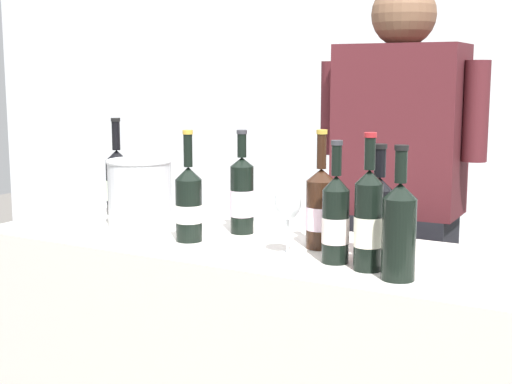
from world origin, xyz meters
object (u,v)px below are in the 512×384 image
wine_bottle_2 (189,203)px  person_server (397,244)px  ice_bucket (140,193)px  wine_bottle_0 (379,215)px  wine_bottle_3 (117,182)px  wine_bottle_4 (399,228)px  wine_bottle_6 (368,220)px  wine_glass (288,205)px  wine_bottle_8 (336,219)px  wine_bottle_7 (242,195)px  wine_bottle_5 (321,208)px

wine_bottle_2 → person_server: person_server is taller
ice_bucket → wine_bottle_0: bearing=-1.9°
wine_bottle_3 → wine_bottle_0: bearing=-9.3°
wine_bottle_3 → wine_bottle_4: (1.13, -0.31, 0.01)m
wine_bottle_3 → wine_bottle_6: bearing=-14.6°
wine_bottle_6 → wine_bottle_0: bearing=96.5°
wine_glass → person_server: 0.69m
wine_bottle_6 → person_server: bearing=103.1°
wine_bottle_8 → wine_bottle_3: bearing=165.5°
wine_bottle_2 → wine_bottle_3: size_ratio=0.97×
wine_bottle_3 → wine_bottle_6: size_ratio=0.98×
wine_bottle_2 → wine_glass: (0.33, -0.01, 0.03)m
wine_bottle_0 → wine_bottle_2: 0.57m
wine_bottle_0 → wine_bottle_7: wine_bottle_7 is taller
wine_bottle_2 → wine_bottle_7: wine_bottle_2 is taller
wine_bottle_5 → person_server: person_server is taller
wine_bottle_4 → person_server: person_server is taller
wine_bottle_3 → wine_glass: bearing=-16.3°
wine_bottle_4 → wine_bottle_8: size_ratio=1.01×
wine_bottle_2 → wine_bottle_5: 0.39m
wine_glass → wine_bottle_2: bearing=178.6°
wine_bottle_2 → wine_bottle_8: 0.47m
person_server → ice_bucket: bearing=-140.4°
wine_bottle_0 → wine_bottle_4: bearing=-54.0°
wine_bottle_4 → wine_bottle_7: size_ratio=1.01×
ice_bucket → wine_bottle_8: bearing=-7.9°
wine_bottle_6 → wine_glass: 0.25m
wine_bottle_2 → wine_bottle_4: size_ratio=1.01×
wine_bottle_2 → ice_bucket: 0.26m
wine_bottle_5 → wine_bottle_6: 0.26m
wine_bottle_6 → person_server: person_server is taller
wine_bottle_2 → wine_bottle_7: bearing=65.4°
wine_bottle_5 → wine_glass: (-0.04, -0.12, 0.02)m
wine_bottle_2 → ice_bucket: (-0.25, 0.08, -0.00)m
wine_bottle_3 → person_server: bearing=25.0°
wine_bottle_2 → wine_glass: wine_bottle_2 is taller
person_server → wine_bottle_5: bearing=-94.9°
wine_bottle_2 → ice_bucket: size_ratio=1.49×
wine_glass → person_server: size_ratio=0.11×
wine_bottle_0 → wine_bottle_8: size_ratio=0.97×
wine_bottle_8 → wine_glass: size_ratio=1.64×
wine_bottle_8 → ice_bucket: size_ratio=1.46×
wine_bottle_4 → wine_bottle_7: wine_bottle_4 is taller
wine_bottle_6 → wine_bottle_8: bearing=164.0°
wine_bottle_7 → ice_bucket: bearing=-164.9°
wine_bottle_8 → person_server: bearing=95.0°
wine_bottle_5 → wine_bottle_0: bearing=-16.2°
wine_bottle_8 → ice_bucket: bearing=172.1°
wine_bottle_0 → wine_bottle_6: bearing=-83.5°
wine_bottle_5 → ice_bucket: size_ratio=1.52×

